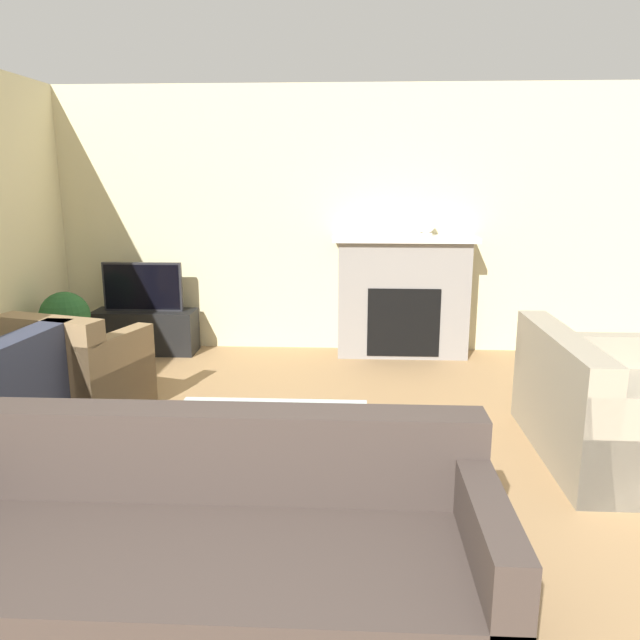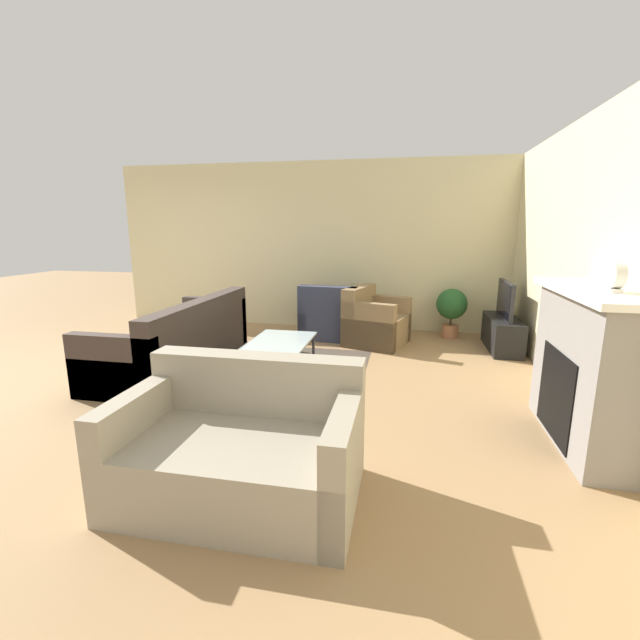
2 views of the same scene
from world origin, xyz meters
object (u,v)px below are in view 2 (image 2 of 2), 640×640
(armchair_accent, at_px, (374,323))
(coffee_table, at_px, (277,345))
(couch_sectional, at_px, (179,343))
(potted_plant, at_px, (452,307))
(tv, at_px, (505,300))
(armchair_by_window, at_px, (332,318))
(mantel_clock, at_px, (615,276))
(couch_loveseat, at_px, (242,450))

(armchair_accent, relative_size, coffee_table, 0.86)
(couch_sectional, height_order, coffee_table, couch_sectional)
(couch_sectional, bearing_deg, potted_plant, 121.50)
(tv, xyz_separation_m, coffee_table, (1.66, -2.72, -0.34))
(armchair_by_window, distance_m, mantel_clock, 4.09)
(mantel_clock, bearing_deg, couch_sectional, -108.19)
(couch_sectional, bearing_deg, coffee_table, 84.24)
(tv, relative_size, potted_plant, 1.08)
(coffee_table, relative_size, mantel_clock, 5.56)
(coffee_table, bearing_deg, armchair_accent, 148.91)
(armchair_by_window, height_order, potted_plant, armchair_by_window)
(armchair_by_window, bearing_deg, tv, -179.70)
(couch_loveseat, relative_size, potted_plant, 1.94)
(armchair_accent, bearing_deg, coffee_table, 165.45)
(tv, height_order, couch_loveseat, tv)
(couch_loveseat, xyz_separation_m, armchair_accent, (-3.75, 0.54, 0.01))
(couch_loveseat, height_order, mantel_clock, mantel_clock)
(potted_plant, distance_m, mantel_clock, 3.58)
(armchair_accent, bearing_deg, tv, -71.65)
(tv, distance_m, couch_sectional, 4.31)
(potted_plant, bearing_deg, armchair_by_window, -79.56)
(armchair_accent, height_order, potted_plant, armchair_accent)
(tv, height_order, armchair_by_window, tv)
(couch_loveseat, bearing_deg, mantel_clock, 21.64)
(coffee_table, bearing_deg, couch_loveseat, 11.22)
(couch_sectional, bearing_deg, mantel_clock, 71.81)
(mantel_clock, bearing_deg, couch_loveseat, -68.36)
(mantel_clock, bearing_deg, tv, -178.73)
(couch_sectional, bearing_deg, couch_loveseat, 37.01)
(couch_loveseat, distance_m, coffee_table, 2.19)
(armchair_accent, xyz_separation_m, potted_plant, (-0.59, 1.12, 0.17))
(coffee_table, distance_m, mantel_clock, 3.19)
(couch_sectional, xyz_separation_m, couch_loveseat, (2.27, 1.71, 0.00))
(armchair_accent, bearing_deg, couch_loveseat, -171.68)
(couch_sectional, distance_m, couch_loveseat, 2.85)
(couch_loveseat, height_order, armchair_by_window, same)
(tv, height_order, mantel_clock, mantel_clock)
(couch_loveseat, xyz_separation_m, coffee_table, (-2.14, -0.43, 0.07))
(potted_plant, bearing_deg, coffee_table, -43.48)
(couch_loveseat, relative_size, coffee_table, 1.23)
(coffee_table, xyz_separation_m, potted_plant, (-2.20, 2.08, 0.12))
(armchair_by_window, bearing_deg, mantel_clock, 134.15)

